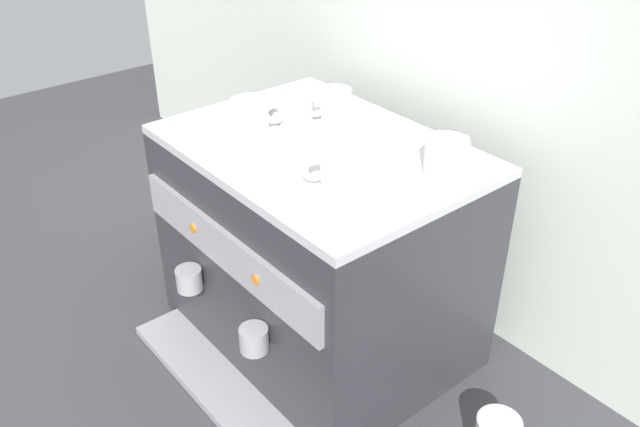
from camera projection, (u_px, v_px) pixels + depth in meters
ground_plane at (320, 333)px, 1.60m from camera, size 4.00×4.00×0.00m
tiled_backsplash_wall at (434, 110)px, 1.53m from camera, size 2.80×0.03×0.96m
espresso_machine at (319, 249)px, 1.47m from camera, size 0.63×0.57×0.49m
ceramic_cup_0 at (252, 114)px, 1.40m from camera, size 0.09×0.10×0.06m
ceramic_cup_1 at (339, 165)px, 1.20m from camera, size 0.08×0.11×0.07m
ceramic_cup_2 at (447, 156)px, 1.22m from camera, size 0.08×0.11×0.07m
ceramic_cup_3 at (334, 104)px, 1.43m from camera, size 0.07×0.10×0.07m
ceramic_bowl_0 at (291, 109)px, 1.46m from camera, size 0.10×0.10×0.04m
ceramic_bowl_1 at (364, 139)px, 1.32m from camera, size 0.11×0.11×0.04m
coffee_grinder at (197, 188)px, 1.81m from camera, size 0.18×0.18×0.38m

